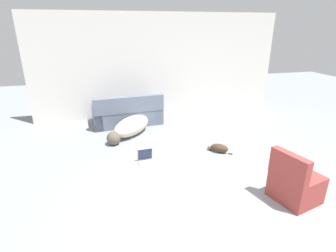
{
  "coord_description": "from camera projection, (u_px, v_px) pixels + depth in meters",
  "views": [
    {
      "loc": [
        -1.61,
        -2.42,
        2.39
      ],
      "look_at": [
        -0.4,
        2.23,
        0.56
      ],
      "focal_mm": 28.0,
      "sensor_mm": 36.0,
      "label": 1
    }
  ],
  "objects": [
    {
      "name": "ground_plane",
      "position": [
        241.0,
        222.0,
        3.41
      ],
      "size": [
        20.0,
        20.0,
        0.0
      ],
      "primitive_type": "plane",
      "color": "gray"
    },
    {
      "name": "cat",
      "position": [
        219.0,
        148.0,
        5.29
      ],
      "size": [
        0.43,
        0.38,
        0.17
      ],
      "rotation": [
        0.0,
        0.0,
        2.42
      ],
      "color": "#473323",
      "rests_on": "ground_plane"
    },
    {
      "name": "side_chair",
      "position": [
        295.0,
        183.0,
        3.76
      ],
      "size": [
        0.69,
        0.69,
        0.79
      ],
      "rotation": [
        0.0,
        0.0,
        1.81
      ],
      "color": "#993833",
      "rests_on": "ground_plane"
    },
    {
      "name": "wall_back",
      "position": [
        160.0,
        66.0,
        7.17
      ],
      "size": [
        6.8,
        0.06,
        2.75
      ],
      "color": "silver",
      "rests_on": "ground_plane"
    },
    {
      "name": "couch",
      "position": [
        127.0,
        114.0,
        6.8
      ],
      "size": [
        1.78,
        1.0,
        0.8
      ],
      "rotation": [
        0.0,
        0.0,
        3.21
      ],
      "color": "slate",
      "rests_on": "ground_plane"
    },
    {
      "name": "dog",
      "position": [
        130.0,
        127.0,
        6.08
      ],
      "size": [
        1.28,
        1.34,
        0.42
      ],
      "rotation": [
        0.0,
        0.0,
        3.95
      ],
      "color": "beige",
      "rests_on": "ground_plane"
    },
    {
      "name": "laptop_open",
      "position": [
        146.0,
        158.0,
        4.91
      ],
      "size": [
        0.3,
        0.31,
        0.26
      ],
      "rotation": [
        0.0,
        0.0,
        0.06
      ],
      "color": "#B7B7BC",
      "rests_on": "ground_plane"
    }
  ]
}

